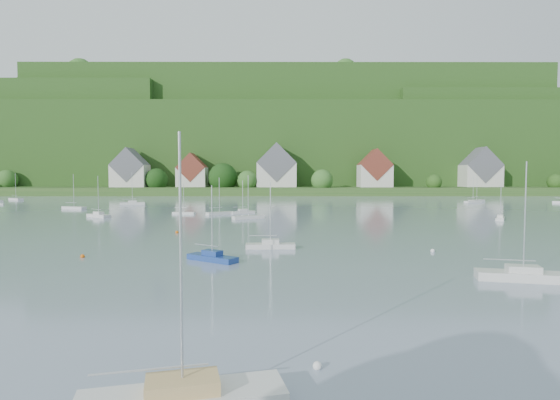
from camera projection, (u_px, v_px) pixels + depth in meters
name	position (u px, v px, depth m)	size (l,w,h in m)	color
far_shore_strip	(265.00, 190.00, 199.56)	(600.00, 60.00, 3.00)	#284F1D
forested_ridge	(269.00, 149.00, 266.81)	(620.00, 181.22, 69.89)	#1B4215
village_building_0	(130.00, 171.00, 185.96)	(14.00, 10.40, 16.00)	silver
village_building_1	(192.00, 173.00, 188.08)	(12.00, 9.36, 14.00)	silver
village_building_2	(277.00, 169.00, 187.10)	(16.00, 11.44, 18.00)	silver
village_building_3	(375.00, 171.00, 185.27)	(13.00, 10.40, 15.50)	silver
village_building_4	(480.00, 171.00, 189.39)	(15.00, 10.40, 16.50)	silver
near_sailboat_1	(212.00, 257.00, 43.16)	(5.23, 4.21, 7.17)	navy
near_sailboat_2	(183.00, 398.00, 15.74)	(7.43, 3.60, 9.67)	silver
near_sailboat_3	(270.00, 245.00, 50.43)	(5.49, 1.67, 7.36)	silver
near_sailboat_4	(523.00, 275.00, 35.14)	(7.08, 3.40, 9.21)	silver
mooring_buoy_1	(317.00, 369.00, 19.27)	(0.40, 0.40, 0.40)	silver
mooring_buoy_3	(177.00, 233.00, 63.45)	(0.47, 0.47, 0.47)	#D75D0C
mooring_buoy_4	(433.00, 252.00, 48.06)	(0.45, 0.45, 0.45)	silver
mooring_buoy_5	(83.00, 257.00, 44.96)	(0.44, 0.44, 0.44)	#D75D0C
far_sailboat_cluster	(284.00, 205.00, 115.98)	(185.47, 68.04, 8.71)	silver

